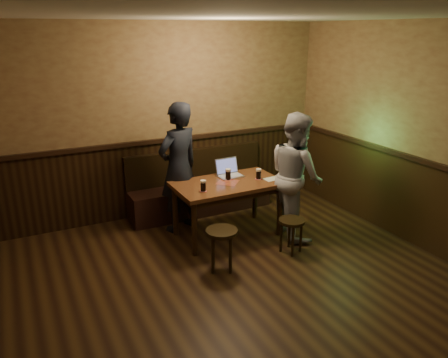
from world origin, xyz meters
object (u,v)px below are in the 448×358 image
at_px(stool_left, 222,238).
at_px(person_suit, 179,168).
at_px(bench, 200,192).
at_px(laptop, 229,172).
at_px(pint_right, 259,174).
at_px(pub_table, 228,189).
at_px(pint_mid, 228,174).
at_px(person_grey, 296,175).
at_px(stool_right, 292,226).
at_px(pint_left, 203,186).

relative_size(stool_left, person_suit, 0.28).
xyz_separation_m(bench, laptop, (0.14, -0.71, 0.51)).
bearing_deg(person_suit, pint_right, 129.77).
xyz_separation_m(pub_table, pint_mid, (0.05, 0.09, 0.18)).
xyz_separation_m(stool_left, person_suit, (-0.03, 1.26, 0.50)).
distance_m(stool_left, pint_right, 1.23).
height_order(pint_mid, person_grey, person_grey).
distance_m(stool_right, laptop, 1.19).
xyz_separation_m(bench, person_suit, (-0.50, -0.47, 0.59)).
bearing_deg(pint_left, person_grey, -9.35).
bearing_deg(person_grey, stool_left, 116.76).
bearing_deg(stool_right, bench, 105.79).
distance_m(pint_left, pint_right, 0.87).
distance_m(bench, pub_table, 1.01).
relative_size(pint_left, pint_mid, 0.94).
distance_m(pub_table, pint_left, 0.49).
bearing_deg(pint_left, pint_right, 6.54).
distance_m(bench, pint_mid, 1.01).
relative_size(pint_left, laptop, 0.43).
bearing_deg(laptop, pint_mid, -121.58).
bearing_deg(pub_table, bench, 89.34).
xyz_separation_m(stool_left, pint_left, (0.05, 0.61, 0.43)).
height_order(pub_table, pint_right, pint_right).
bearing_deg(person_suit, bench, -156.85).
distance_m(pint_right, person_grey, 0.50).
relative_size(stool_right, laptop, 1.30).
xyz_separation_m(stool_left, person_grey, (1.30, 0.41, 0.44)).
xyz_separation_m(pint_mid, person_grey, (0.77, -0.46, 0.01)).
height_order(person_suit, person_grey, person_suit).
bearing_deg(pint_left, pint_mid, 27.93).
xyz_separation_m(pint_right, laptop, (-0.30, 0.31, -0.01)).
height_order(bench, stool_right, bench).
bearing_deg(stool_left, pint_right, 38.13).
height_order(pint_left, pint_mid, pint_mid).
height_order(stool_left, laptop, laptop).
height_order(pint_mid, person_suit, person_suit).
bearing_deg(stool_left, person_suit, 91.18).
distance_m(pub_table, laptop, 0.32).
bearing_deg(stool_right, pint_right, 94.52).
height_order(pub_table, person_grey, person_grey).
bearing_deg(bench, person_grey, -57.92).
bearing_deg(person_grey, pub_table, 75.11).
distance_m(stool_left, person_grey, 1.43).
xyz_separation_m(pint_mid, pint_right, (0.38, -0.15, -0.01)).
relative_size(pint_right, person_suit, 0.08).
height_order(stool_left, stool_right, stool_left).
bearing_deg(laptop, person_suit, 157.97).
xyz_separation_m(laptop, person_suit, (-0.64, 0.24, 0.08)).
relative_size(pint_left, person_suit, 0.08).
bearing_deg(pint_left, pub_table, 21.23).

